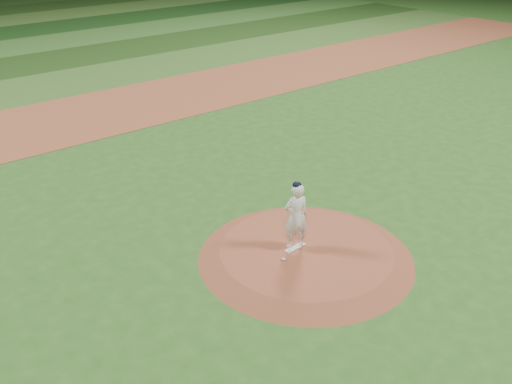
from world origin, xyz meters
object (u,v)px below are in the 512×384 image
at_px(pitchers_mound, 306,253).
at_px(rosin_bag, 284,259).
at_px(pitcher_on_mound, 296,216).
at_px(pitching_rubber, 295,248).

xyz_separation_m(pitchers_mound, rosin_bag, (-0.78, -0.02, 0.16)).
height_order(pitchers_mound, pitcher_on_mound, pitcher_on_mound).
distance_m(pitchers_mound, pitching_rubber, 0.31).
relative_size(pitchers_mound, pitcher_on_mound, 2.98).
height_order(pitchers_mound, rosin_bag, rosin_bag).
distance_m(pitchers_mound, rosin_bag, 0.79).
xyz_separation_m(pitchers_mound, pitching_rubber, (-0.18, 0.20, 0.14)).
relative_size(pitchers_mound, rosin_bag, 48.56).
distance_m(pitching_rubber, pitcher_on_mound, 0.89).
distance_m(rosin_bag, pitcher_on_mound, 1.11).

